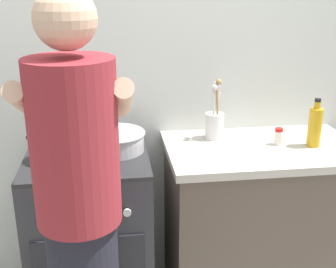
{
  "coord_description": "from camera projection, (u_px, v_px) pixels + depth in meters",
  "views": [
    {
      "loc": [
        -0.22,
        -1.88,
        1.71
      ],
      "look_at": [
        0.05,
        0.12,
        1.0
      ],
      "focal_mm": 46.85,
      "sensor_mm": 36.0,
      "label": 1
    }
  ],
  "objects": [
    {
      "name": "spice_bottle",
      "position": [
        278.0,
        136.0,
        2.27
      ],
      "size": [
        0.04,
        0.04,
        0.09
      ],
      "color": "silver",
      "rests_on": "countertop"
    },
    {
      "name": "countertop",
      "position": [
        257.0,
        222.0,
        2.41
      ],
      "size": [
        1.0,
        0.6,
        0.9
      ],
      "color": "brown",
      "rests_on": "ground"
    },
    {
      "name": "pot",
      "position": [
        55.0,
        147.0,
        2.07
      ],
      "size": [
        0.26,
        0.19,
        0.13
      ],
      "color": "#38383D",
      "rests_on": "stove_range"
    },
    {
      "name": "stove_range",
      "position": [
        92.0,
        234.0,
        2.3
      ],
      "size": [
        0.6,
        0.62,
        0.9
      ],
      "color": "#2D2D33",
      "rests_on": "ground"
    },
    {
      "name": "utensil_crock",
      "position": [
        214.0,
        122.0,
        2.34
      ],
      "size": [
        0.1,
        0.1,
        0.33
      ],
      "color": "silver",
      "rests_on": "countertop"
    },
    {
      "name": "mixing_bowl",
      "position": [
        115.0,
        140.0,
        2.19
      ],
      "size": [
        0.31,
        0.31,
        0.1
      ],
      "color": "#B7B7BC",
      "rests_on": "stove_range"
    },
    {
      "name": "back_wall",
      "position": [
        186.0,
        68.0,
        2.43
      ],
      "size": [
        3.2,
        0.1,
        2.5
      ],
      "color": "silver",
      "rests_on": "ground"
    },
    {
      "name": "person",
      "position": [
        81.0,
        228.0,
        1.59
      ],
      "size": [
        0.41,
        0.5,
        1.7
      ],
      "color": "black",
      "rests_on": "ground"
    },
    {
      "name": "oil_bottle",
      "position": [
        315.0,
        126.0,
        2.23
      ],
      "size": [
        0.07,
        0.07,
        0.25
      ],
      "color": "gold",
      "rests_on": "countertop"
    }
  ]
}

